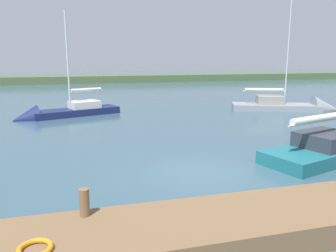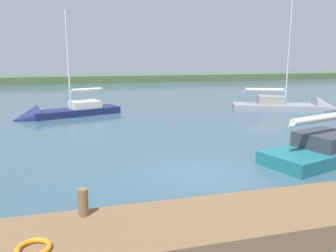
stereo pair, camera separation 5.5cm
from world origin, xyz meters
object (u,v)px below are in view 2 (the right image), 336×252
(mooring_post_near, at_px, (83,202))
(sailboat_far_left, at_px, (296,108))
(life_ring_buoy, at_px, (33,248))
(sailboat_outer_mooring, at_px, (63,114))

(mooring_post_near, height_order, sailboat_far_left, sailboat_far_left)
(mooring_post_near, relative_size, life_ring_buoy, 0.97)
(life_ring_buoy, height_order, sailboat_outer_mooring, sailboat_outer_mooring)
(mooring_post_near, xyz_separation_m, sailboat_far_left, (-16.80, -15.56, -0.74))
(mooring_post_near, height_order, sailboat_outer_mooring, sailboat_outer_mooring)
(life_ring_buoy, bearing_deg, mooring_post_near, -127.61)
(mooring_post_near, relative_size, sailboat_far_left, 0.06)
(sailboat_outer_mooring, relative_size, sailboat_far_left, 0.78)
(mooring_post_near, distance_m, life_ring_buoy, 1.55)
(mooring_post_near, bearing_deg, life_ring_buoy, 52.39)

